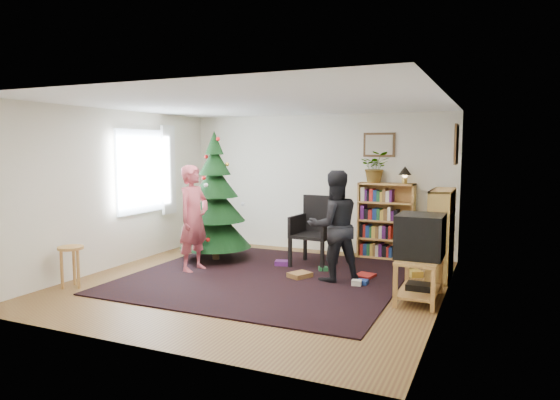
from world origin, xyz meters
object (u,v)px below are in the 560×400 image
at_px(person_standing, 194,218).
at_px(table_lamp, 405,172).
at_px(potted_plant, 376,167).
at_px(person_by_chair, 334,226).
at_px(crt_tv, 420,236).
at_px(bookshelf_right, 441,233).
at_px(bookshelf_back, 386,220).
at_px(tv_stand, 419,275).
at_px(armchair, 316,228).
at_px(picture_back, 379,145).
at_px(picture_right, 457,144).
at_px(stool, 71,256).
at_px(christmas_tree, 215,207).

distance_m(person_standing, table_lamp, 3.58).
xyz_separation_m(potted_plant, table_lamp, (0.50, 0.00, -0.07)).
bearing_deg(person_by_chair, crt_tv, 123.03).
relative_size(bookshelf_right, crt_tv, 2.12).
relative_size(bookshelf_back, tv_stand, 1.46).
distance_m(armchair, potted_plant, 1.55).
xyz_separation_m(picture_back, person_standing, (-2.34, -2.25, -1.13)).
distance_m(picture_right, crt_tv, 2.02).
bearing_deg(stool, potted_plant, 47.05).
distance_m(bookshelf_back, potted_plant, 0.93).
bearing_deg(picture_right, bookshelf_back, 152.85).
relative_size(picture_back, tv_stand, 0.62).
xyz_separation_m(picture_back, crt_tv, (1.07, -2.38, -1.13)).
bearing_deg(crt_tv, christmas_tree, 165.67).
bearing_deg(bookshelf_right, armchair, 89.52).
bearing_deg(stool, picture_back, 47.89).
relative_size(crt_tv, armchair, 0.54).
distance_m(picture_back, bookshelf_back, 1.30).
bearing_deg(potted_plant, tv_stand, -63.98).
distance_m(bookshelf_right, person_standing, 3.70).
bearing_deg(stool, person_standing, 55.26).
bearing_deg(stool, bookshelf_right, 29.57).
distance_m(christmas_tree, person_by_chair, 2.27).
bearing_deg(crt_tv, table_lamp, 104.79).
bearing_deg(christmas_tree, person_standing, -84.39).
bearing_deg(crt_tv, person_by_chair, 160.48).
xyz_separation_m(bookshelf_right, crt_tv, (-0.12, -1.25, 0.15)).
bearing_deg(picture_back, bookshelf_back, -37.70).
xyz_separation_m(christmas_tree, armchair, (1.66, 0.38, -0.29)).
bearing_deg(picture_right, stool, -147.47).
bearing_deg(bookshelf_right, table_lamp, 35.71).
xyz_separation_m(picture_back, potted_plant, (-0.03, -0.14, -0.38)).
bearing_deg(picture_back, tv_stand, -65.78).
height_order(picture_right, stool, picture_right).
bearing_deg(bookshelf_back, crt_tv, -68.31).
bearing_deg(potted_plant, bookshelf_right, -39.31).
relative_size(picture_back, person_standing, 0.34).
bearing_deg(bookshelf_back, picture_right, -27.15).
relative_size(crt_tv, table_lamp, 2.11).
height_order(bookshelf_right, person_by_chair, person_by_chair).
bearing_deg(potted_plant, picture_right, -23.60).
distance_m(armchair, person_standing, 1.96).
xyz_separation_m(stool, person_standing, (1.01, 1.46, 0.38)).
bearing_deg(picture_right, person_by_chair, -141.34).
bearing_deg(table_lamp, person_standing, -143.10).
bearing_deg(table_lamp, armchair, -141.35).
height_order(stool, table_lamp, table_lamp).
xyz_separation_m(christmas_tree, tv_stand, (3.48, -0.89, -0.58)).
distance_m(stool, table_lamp, 5.34).
xyz_separation_m(picture_back, tv_stand, (1.07, -2.38, -1.63)).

